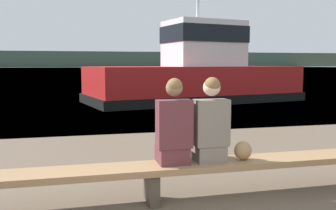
{
  "coord_description": "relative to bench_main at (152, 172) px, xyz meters",
  "views": [
    {
      "loc": [
        -0.9,
        -1.87,
        1.61
      ],
      "look_at": [
        0.84,
        5.25,
        0.79
      ],
      "focal_mm": 40.0,
      "sensor_mm": 36.0,
      "label": 1
    }
  ],
  "objects": [
    {
      "name": "water_surface",
      "position": [
        0.09,
        124.35,
        -0.37
      ],
      "size": [
        240.0,
        240.0,
        0.0
      ],
      "primitive_type": "plane",
      "color": "#5684A3",
      "rests_on": "ground"
    },
    {
      "name": "tugboat_red",
      "position": [
        4.19,
        11.19,
        0.7
      ],
      "size": [
        9.62,
        5.46,
        5.67
      ],
      "rotation": [
        0.0,
        0.0,
        1.78
      ],
      "color": "#A81919",
      "rests_on": "water_surface"
    },
    {
      "name": "person_left",
      "position": [
        0.26,
        0.01,
        0.5
      ],
      "size": [
        0.4,
        0.39,
        1.0
      ],
      "color": "#56282D",
      "rests_on": "bench_main"
    },
    {
      "name": "bench_main",
      "position": [
        0.0,
        0.0,
        0.0
      ],
      "size": [
        7.3,
        0.47,
        0.44
      ],
      "color": "#8E6B47",
      "rests_on": "ground"
    },
    {
      "name": "shopping_bag",
      "position": [
        1.12,
        -0.02,
        0.19
      ],
      "size": [
        0.22,
        0.18,
        0.23
      ],
      "color": "#9E754C",
      "rests_on": "bench_main"
    },
    {
      "name": "person_right",
      "position": [
        0.71,
        0.0,
        0.51
      ],
      "size": [
        0.4,
        0.39,
        1.01
      ],
      "color": "#70665B",
      "rests_on": "bench_main"
    },
    {
      "name": "far_shoreline",
      "position": [
        0.09,
        189.75,
        3.43
      ],
      "size": [
        600.0,
        12.0,
        7.6
      ],
      "primitive_type": "cube",
      "color": "#384233",
      "rests_on": "ground"
    }
  ]
}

